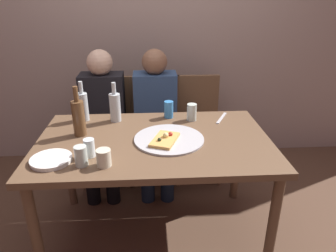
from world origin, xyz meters
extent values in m
plane|color=#513828|center=(0.00, 0.00, 0.00)|extent=(8.00, 8.00, 0.00)
cube|color=gray|center=(0.00, 1.27, 1.30)|extent=(6.00, 0.10, 2.60)
cube|color=brown|center=(0.00, 0.00, 0.73)|extent=(1.45, 0.90, 0.04)
cylinder|color=brown|center=(-0.66, -0.39, 0.36)|extent=(0.06, 0.06, 0.71)
cylinder|color=brown|center=(0.66, -0.39, 0.36)|extent=(0.06, 0.06, 0.71)
cylinder|color=brown|center=(-0.66, 0.39, 0.36)|extent=(0.06, 0.06, 0.71)
cylinder|color=brown|center=(0.66, 0.39, 0.36)|extent=(0.06, 0.06, 0.71)
cylinder|color=#ADADB2|center=(0.09, -0.02, 0.76)|extent=(0.43, 0.43, 0.01)
cube|color=tan|center=(0.06, -0.06, 0.77)|extent=(0.20, 0.25, 0.02)
sphere|color=#EAD184|center=(0.07, -0.04, 0.79)|extent=(0.04, 0.04, 0.04)
sphere|color=#2D381E|center=(0.03, -0.09, 0.79)|extent=(0.02, 0.02, 0.02)
sphere|color=#B22D23|center=(0.10, -0.02, 0.79)|extent=(0.03, 0.03, 0.03)
cylinder|color=#B2BCC1|center=(-0.26, 0.31, 0.85)|extent=(0.08, 0.08, 0.20)
cylinder|color=#B2BCC1|center=(-0.26, 0.31, 0.99)|extent=(0.03, 0.03, 0.08)
cylinder|color=#B2BCC1|center=(-0.49, 0.34, 0.85)|extent=(0.07, 0.07, 0.20)
cylinder|color=#B2BCC1|center=(-0.49, 0.34, 0.99)|extent=(0.03, 0.03, 0.09)
cylinder|color=brown|center=(-0.47, 0.09, 0.86)|extent=(0.08, 0.08, 0.23)
cylinder|color=brown|center=(-0.47, 0.09, 1.02)|extent=(0.03, 0.03, 0.10)
cylinder|color=beige|center=(-0.27, -0.30, 0.80)|extent=(0.08, 0.08, 0.09)
cylinder|color=silver|center=(-0.36, -0.20, 0.80)|extent=(0.06, 0.06, 0.11)
cylinder|color=#B7C6BC|center=(0.27, 0.29, 0.81)|extent=(0.07, 0.07, 0.12)
cylinder|color=#B7C6BC|center=(-0.39, -0.29, 0.81)|extent=(0.07, 0.07, 0.11)
cylinder|color=#337AC1|center=(0.11, 0.35, 0.81)|extent=(0.07, 0.07, 0.12)
cylinder|color=white|center=(-0.56, -0.24, 0.76)|extent=(0.22, 0.22, 0.02)
cube|color=#B7B7BC|center=(0.49, 0.31, 0.75)|extent=(0.12, 0.20, 0.01)
cube|color=brown|center=(-0.42, 0.77, 0.45)|extent=(0.44, 0.44, 0.05)
cube|color=brown|center=(-0.42, 0.97, 0.68)|extent=(0.44, 0.04, 0.45)
cylinder|color=brown|center=(-0.23, 0.58, 0.21)|extent=(0.04, 0.04, 0.42)
cylinder|color=brown|center=(-0.61, 0.58, 0.21)|extent=(0.04, 0.04, 0.42)
cylinder|color=brown|center=(-0.23, 0.96, 0.21)|extent=(0.04, 0.04, 0.42)
cylinder|color=brown|center=(-0.61, 0.96, 0.21)|extent=(0.04, 0.04, 0.42)
cube|color=brown|center=(0.03, 0.77, 0.45)|extent=(0.44, 0.44, 0.05)
cube|color=brown|center=(0.03, 0.97, 0.68)|extent=(0.44, 0.04, 0.45)
cylinder|color=brown|center=(0.22, 0.58, 0.21)|extent=(0.04, 0.04, 0.42)
cylinder|color=brown|center=(-0.16, 0.58, 0.21)|extent=(0.04, 0.04, 0.42)
cylinder|color=brown|center=(0.22, 0.96, 0.21)|extent=(0.04, 0.04, 0.42)
cylinder|color=brown|center=(-0.16, 0.96, 0.21)|extent=(0.04, 0.04, 0.42)
cube|color=brown|center=(0.39, 0.77, 0.45)|extent=(0.44, 0.44, 0.05)
cube|color=brown|center=(0.39, 0.97, 0.68)|extent=(0.44, 0.04, 0.45)
cylinder|color=brown|center=(0.58, 0.58, 0.21)|extent=(0.04, 0.04, 0.42)
cylinder|color=brown|center=(0.20, 0.58, 0.21)|extent=(0.04, 0.04, 0.42)
cylinder|color=brown|center=(0.58, 0.96, 0.21)|extent=(0.04, 0.04, 0.42)
cylinder|color=brown|center=(0.20, 0.96, 0.21)|extent=(0.04, 0.04, 0.42)
cube|color=black|center=(-0.42, 0.79, 0.71)|extent=(0.36, 0.22, 0.52)
sphere|color=beige|center=(-0.42, 0.79, 1.06)|extent=(0.21, 0.21, 0.21)
cylinder|color=black|center=(-0.34, 0.59, 0.45)|extent=(0.12, 0.40, 0.12)
cylinder|color=black|center=(-0.50, 0.59, 0.45)|extent=(0.12, 0.40, 0.12)
cylinder|color=black|center=(-0.34, 0.39, 0.23)|extent=(0.11, 0.11, 0.45)
cylinder|color=black|center=(-0.50, 0.39, 0.23)|extent=(0.11, 0.11, 0.45)
cube|color=navy|center=(0.03, 0.79, 0.71)|extent=(0.36, 0.22, 0.52)
sphere|color=brown|center=(0.03, 0.79, 1.06)|extent=(0.21, 0.21, 0.21)
cylinder|color=black|center=(0.11, 0.59, 0.45)|extent=(0.12, 0.40, 0.12)
cylinder|color=black|center=(-0.05, 0.59, 0.45)|extent=(0.12, 0.40, 0.12)
cylinder|color=black|center=(0.11, 0.39, 0.23)|extent=(0.11, 0.11, 0.45)
cylinder|color=black|center=(-0.05, 0.39, 0.23)|extent=(0.11, 0.11, 0.45)
camera|label=1|loc=(-0.02, -1.75, 1.61)|focal=33.41mm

